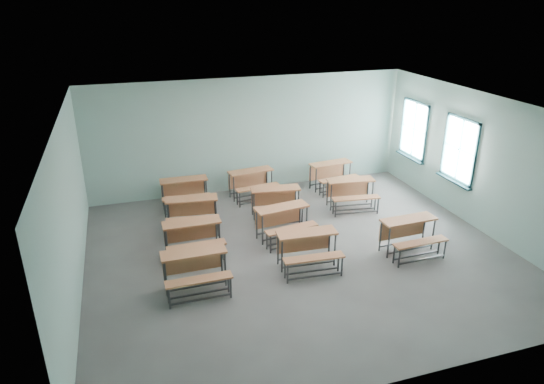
% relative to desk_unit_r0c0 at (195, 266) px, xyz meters
% --- Properties ---
extents(room, '(9.04, 8.04, 3.24)m').
position_rel_desk_unit_r0c0_xyz_m(room, '(2.48, 0.75, 1.08)').
color(room, slate).
rests_on(room, ground).
extents(desk_unit_r0c0, '(1.23, 0.83, 0.77)m').
position_rel_desk_unit_r0c0_xyz_m(desk_unit_r0c0, '(0.00, 0.00, 0.00)').
color(desk_unit_r0c0, '#AB633D').
rests_on(desk_unit_r0c0, ground).
extents(desk_unit_r0c1, '(1.28, 0.91, 0.77)m').
position_rel_desk_unit_r0c0_xyz_m(desk_unit_r0c1, '(2.33, 0.09, 0.00)').
color(desk_unit_r0c1, '#AB633D').
rests_on(desk_unit_r0c1, ground).
extents(desk_unit_r0c2, '(1.26, 0.87, 0.77)m').
position_rel_desk_unit_r0c0_xyz_m(desk_unit_r0c2, '(4.67, 0.01, 0.00)').
color(desk_unit_r0c2, '#AB633D').
rests_on(desk_unit_r0c2, ground).
extents(desk_unit_r1c0, '(1.24, 0.84, 0.77)m').
position_rel_desk_unit_r0c0_xyz_m(desk_unit_r1c0, '(0.17, 1.29, 0.00)').
color(desk_unit_r1c0, '#AB633D').
rests_on(desk_unit_r1c0, ground).
extents(desk_unit_r1c1, '(1.33, 0.98, 0.77)m').
position_rel_desk_unit_r0c0_xyz_m(desk_unit_r1c1, '(2.27, 1.44, 0.00)').
color(desk_unit_r1c1, '#AB633D').
rests_on(desk_unit_r1c1, ground).
extents(desk_unit_r2c0, '(1.33, 0.97, 0.77)m').
position_rel_desk_unit_r0c0_xyz_m(desk_unit_r2c0, '(0.35, 2.58, 0.00)').
color(desk_unit_r2c0, '#AB633D').
rests_on(desk_unit_r2c0, ground).
extents(desk_unit_r2c1, '(1.33, 0.98, 0.77)m').
position_rel_desk_unit_r0c0_xyz_m(desk_unit_r2c1, '(2.45, 2.57, 0.00)').
color(desk_unit_r2c1, '#AB633D').
rests_on(desk_unit_r2c1, ground).
extents(desk_unit_r2c2, '(1.33, 0.98, 0.77)m').
position_rel_desk_unit_r0c0_xyz_m(desk_unit_r2c2, '(4.51, 2.54, 0.00)').
color(desk_unit_r2c2, '#AB633D').
rests_on(desk_unit_r2c2, ground).
extents(desk_unit_r3c0, '(1.25, 0.86, 0.77)m').
position_rel_desk_unit_r0c0_xyz_m(desk_unit_r3c0, '(0.36, 3.90, 0.00)').
color(desk_unit_r3c0, '#AB633D').
rests_on(desk_unit_r3c0, ground).
extents(desk_unit_r3c1, '(1.33, 0.98, 0.77)m').
position_rel_desk_unit_r0c0_xyz_m(desk_unit_r3c1, '(2.23, 4.01, 0.00)').
color(desk_unit_r3c1, '#AB633D').
rests_on(desk_unit_r3c1, ground).
extents(desk_unit_r3c2, '(1.32, 0.97, 0.77)m').
position_rel_desk_unit_r0c0_xyz_m(desk_unit_r3c2, '(4.60, 3.94, 0.00)').
color(desk_unit_r3c2, '#AB633D').
rests_on(desk_unit_r3c2, ground).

